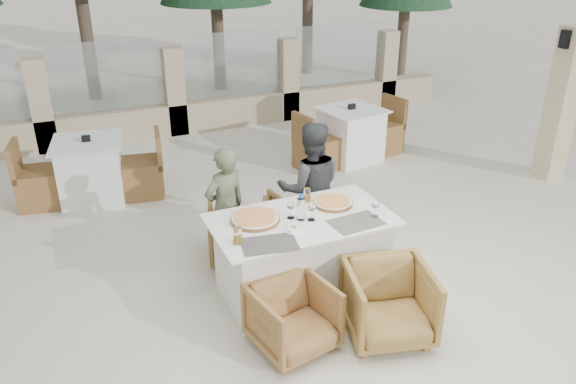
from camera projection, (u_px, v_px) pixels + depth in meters
name	position (u px, v px, depth m)	size (l,w,h in m)	color
ground	(299.00, 285.00, 5.34)	(80.00, 80.00, 0.00)	beige
sand_patch	(105.00, 41.00, 16.93)	(30.00, 16.00, 0.01)	beige
perimeter_wall_far	(174.00, 85.00, 8.97)	(10.00, 0.34, 1.60)	tan
lantern_pillar	(561.00, 105.00, 7.27)	(0.34, 0.34, 2.00)	beige
dining_table	(301.00, 256.00, 5.08)	(1.60, 0.90, 0.77)	silver
placemat_near_left	(269.00, 244.00, 4.51)	(0.45, 0.30, 0.00)	#4F4B44
placemat_near_right	(356.00, 222.00, 4.85)	(0.45, 0.30, 0.00)	#625D54
pizza_left	(255.00, 218.00, 4.86)	(0.43, 0.43, 0.06)	#CC4B1B
pizza_right	(333.00, 202.00, 5.15)	(0.36, 0.36, 0.05)	#E2521E
water_bottle	(301.00, 207.00, 4.85)	(0.07, 0.07, 0.24)	#C2DCFF
wine_glass_centre	(291.00, 209.00, 4.88)	(0.08, 0.08, 0.18)	white
wine_glass_near	(311.00, 211.00, 4.85)	(0.08, 0.08, 0.18)	white
wine_glass_corner	(375.00, 208.00, 4.91)	(0.08, 0.08, 0.18)	white
beer_glass_left	(238.00, 235.00, 4.50)	(0.07, 0.07, 0.14)	#C6901B
beer_glass_right	(307.00, 195.00, 5.21)	(0.06, 0.06, 0.13)	gold
olive_dish	(294.00, 228.00, 4.71)	(0.11, 0.11, 0.04)	white
armchair_far_left	(240.00, 232.00, 5.68)	(0.61, 0.63, 0.57)	olive
armchair_far_right	(305.00, 215.00, 6.03)	(0.61, 0.63, 0.57)	olive
armchair_near_left	(293.00, 317.00, 4.45)	(0.60, 0.62, 0.56)	#9C6C38
armchair_near_right	(389.00, 303.00, 4.56)	(0.67, 0.69, 0.62)	olive
diner_left	(226.00, 208.00, 5.42)	(0.46, 0.30, 1.25)	#595D43
diner_right	(310.00, 189.00, 5.65)	(0.68, 0.53, 1.40)	#36393B
bg_table_a	(91.00, 171.00, 6.87)	(1.64, 0.82, 0.77)	silver
bg_table_b	(350.00, 135.00, 8.07)	(1.64, 0.82, 0.77)	white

